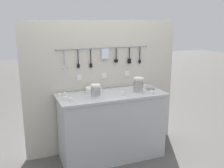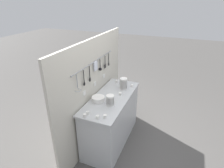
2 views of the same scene
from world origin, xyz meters
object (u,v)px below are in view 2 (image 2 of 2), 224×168
at_px(cup_edge_near, 85,116).
at_px(cup_beside_plates, 120,94).
at_px(cup_centre, 105,116).
at_px(steel_mixing_bowl, 123,82).
at_px(cup_front_right, 88,113).
at_px(plate_stack, 98,99).
at_px(cup_back_right, 98,117).
at_px(cup_back_left, 117,81).
at_px(bowl_stack_tall_left, 110,100).
at_px(cup_front_left, 132,86).
at_px(bowl_stack_nested_right, 123,84).

bearing_deg(cup_edge_near, cup_beside_plates, -17.01).
bearing_deg(cup_beside_plates, cup_centre, -177.63).
bearing_deg(steel_mixing_bowl, cup_front_right, 174.66).
bearing_deg(cup_edge_near, plate_stack, 2.45).
xyz_separation_m(cup_back_right, cup_back_left, (1.19, 0.18, 0.00)).
bearing_deg(bowl_stack_tall_left, cup_front_right, 150.39).
bearing_deg(plate_stack, cup_back_left, -1.43).
xyz_separation_m(plate_stack, cup_front_left, (0.69, -0.35, -0.01)).
distance_m(cup_front_left, cup_edge_near, 1.19).
height_order(bowl_stack_nested_right, cup_centre, bowl_stack_nested_right).
relative_size(plate_stack, cup_beside_plates, 4.43).
bearing_deg(bowl_stack_nested_right, cup_front_right, 167.71).
height_order(bowl_stack_tall_left, cup_beside_plates, bowl_stack_tall_left).
relative_size(cup_edge_near, cup_back_left, 1.00).
relative_size(plate_stack, cup_back_left, 4.43).
bearing_deg(plate_stack, steel_mixing_bowl, -9.81).
height_order(cup_back_right, cup_front_right, same).
distance_m(bowl_stack_tall_left, cup_back_left, 0.83).
relative_size(cup_centre, cup_beside_plates, 1.00).
relative_size(plate_stack, cup_back_right, 4.43).
bearing_deg(bowl_stack_tall_left, cup_back_right, 176.11).
bearing_deg(cup_edge_near, cup_front_left, -15.91).
relative_size(steel_mixing_bowl, cup_back_left, 2.49).
relative_size(bowl_stack_tall_left, cup_centre, 3.63).
height_order(plate_stack, steel_mixing_bowl, plate_stack).
relative_size(bowl_stack_tall_left, cup_front_left, 3.63).
distance_m(steel_mixing_bowl, cup_beside_plates, 0.48).
bearing_deg(bowl_stack_nested_right, cup_back_left, 44.14).
height_order(cup_centre, cup_front_right, same).
xyz_separation_m(bowl_stack_tall_left, cup_edge_near, (-0.41, 0.20, -0.06)).
relative_size(bowl_stack_nested_right, bowl_stack_tall_left, 1.24).
bearing_deg(cup_front_right, cup_beside_plates, -18.06).
height_order(cup_front_left, cup_back_left, same).
distance_m(cup_beside_plates, cup_back_left, 0.51).
height_order(bowl_stack_nested_right, steel_mixing_bowl, bowl_stack_nested_right).
bearing_deg(cup_centre, plate_stack, 37.42).
xyz_separation_m(cup_centre, cup_beside_plates, (0.68, 0.03, 0.00)).
distance_m(bowl_stack_tall_left, cup_front_left, 0.74).
bearing_deg(cup_front_left, cup_edge_near, 164.09).
height_order(bowl_stack_tall_left, cup_front_left, bowl_stack_tall_left).
bearing_deg(cup_front_left, cup_centre, 176.66).
bearing_deg(cup_beside_plates, plate_stack, 140.91).
distance_m(bowl_stack_tall_left, cup_front_right, 0.40).
bearing_deg(steel_mixing_bowl, cup_centre, -172.70).
xyz_separation_m(cup_front_left, cup_centre, (-1.06, 0.06, 0.00)).
xyz_separation_m(cup_front_left, cup_front_right, (-1.08, 0.32, 0.00)).
xyz_separation_m(bowl_stack_nested_right, cup_front_right, (-0.93, 0.20, -0.08)).
xyz_separation_m(bowl_stack_tall_left, cup_beside_plates, (0.36, -0.03, -0.06)).
bearing_deg(steel_mixing_bowl, cup_back_right, -177.10).
distance_m(plate_stack, cup_back_left, 0.76).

